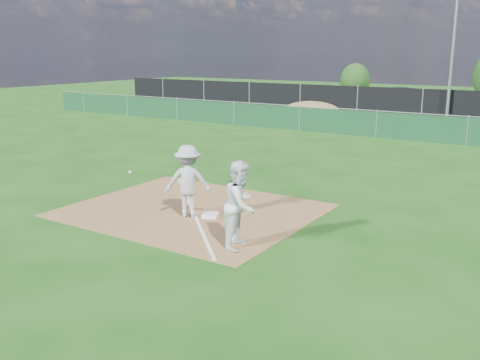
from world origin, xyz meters
name	(u,v)px	position (x,y,z in m)	size (l,w,h in m)	color
ground	(333,154)	(0.00, 10.00, 0.00)	(90.00, 90.00, 0.00)	#174A0F
infield_dirt	(192,210)	(0.00, 1.00, 0.01)	(6.00, 5.00, 0.02)	brown
foul_line	(192,210)	(0.00, 1.00, 0.03)	(0.08, 7.00, 0.01)	white
green_fence	(376,125)	(0.00, 15.00, 0.60)	(44.00, 0.05, 1.20)	#0F391E
dirt_mound	(312,112)	(-5.00, 18.50, 0.58)	(3.38, 2.60, 1.17)	olive
black_fence	(422,104)	(0.00, 23.00, 0.90)	(46.00, 0.04, 1.80)	black
parking_lot	(441,111)	(0.00, 28.00, 0.01)	(46.00, 9.00, 0.01)	black
light_pole	(453,50)	(1.50, 22.70, 4.00)	(0.16, 0.16, 8.00)	slate
first_base	(210,215)	(0.72, 0.79, 0.06)	(0.38, 0.38, 0.08)	white
play_at_first	(188,181)	(0.28, 0.50, 0.91)	(2.43, 1.18, 1.78)	#BABABD
runner	(241,205)	(2.45, -0.51, 0.92)	(0.90, 0.70, 1.84)	white
car_left	(355,97)	(-5.73, 27.20, 0.75)	(1.76, 4.37, 1.49)	#AAAEB2
car_mid	(404,100)	(-2.12, 26.71, 0.78)	(1.64, 4.69, 1.55)	black
tree_left	(355,80)	(-8.42, 33.99, 1.51)	(2.48, 2.48, 2.94)	#382316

